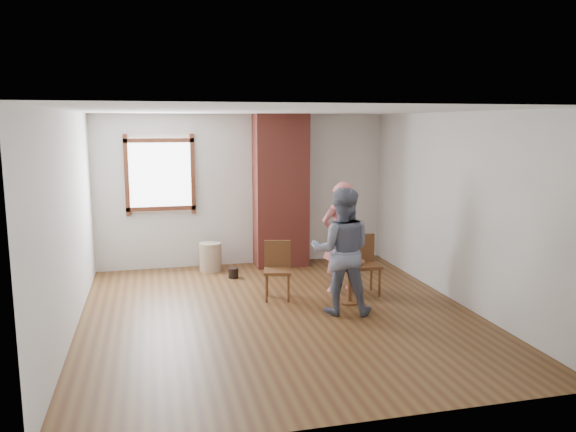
% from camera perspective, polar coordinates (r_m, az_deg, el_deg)
% --- Properties ---
extents(ground, '(5.50, 5.50, 0.00)m').
position_cam_1_polar(ground, '(7.38, -0.88, -9.94)').
color(ground, brown).
rests_on(ground, ground).
extents(room_shell, '(5.04, 5.52, 2.62)m').
position_cam_1_polar(room_shell, '(7.57, -2.36, 4.58)').
color(room_shell, silver).
rests_on(room_shell, ground).
extents(brick_chimney, '(0.90, 0.50, 2.60)m').
position_cam_1_polar(brick_chimney, '(9.60, -0.74, 2.58)').
color(brick_chimney, '#A9483B').
rests_on(brick_chimney, ground).
extents(stoneware_crock, '(0.49, 0.49, 0.47)m').
position_cam_1_polar(stoneware_crock, '(9.50, -7.89, -4.12)').
color(stoneware_crock, tan).
rests_on(stoneware_crock, ground).
extents(dark_pot, '(0.21, 0.21, 0.16)m').
position_cam_1_polar(dark_pot, '(9.04, -5.57, -5.78)').
color(dark_pot, black).
rests_on(dark_pot, ground).
extents(dining_chair_left, '(0.45, 0.45, 0.81)m').
position_cam_1_polar(dining_chair_left, '(7.93, -1.08, -5.14)').
color(dining_chair_left, brown).
rests_on(dining_chair_left, ground).
extents(dining_chair_right, '(0.41, 0.41, 0.86)m').
position_cam_1_polar(dining_chair_right, '(8.20, 7.67, -4.54)').
color(dining_chair_right, brown).
rests_on(dining_chair_right, ground).
extents(side_table, '(0.40, 0.40, 0.60)m').
position_cam_1_polar(side_table, '(7.75, 6.31, -5.94)').
color(side_table, brown).
rests_on(side_table, ground).
extents(cake_plate, '(0.18, 0.18, 0.01)m').
position_cam_1_polar(cake_plate, '(7.69, 6.33, -4.50)').
color(cake_plate, white).
rests_on(cake_plate, side_table).
extents(cake_slice, '(0.08, 0.07, 0.06)m').
position_cam_1_polar(cake_slice, '(7.69, 6.41, -4.25)').
color(cake_slice, white).
rests_on(cake_slice, cake_plate).
extents(man, '(0.95, 0.84, 1.64)m').
position_cam_1_polar(man, '(7.27, 5.48, -3.56)').
color(man, '#121A32').
rests_on(man, ground).
extents(person_pink, '(0.64, 0.46, 1.62)m').
position_cam_1_polar(person_pink, '(8.18, 5.39, -2.16)').
color(person_pink, '#D06968').
rests_on(person_pink, ground).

